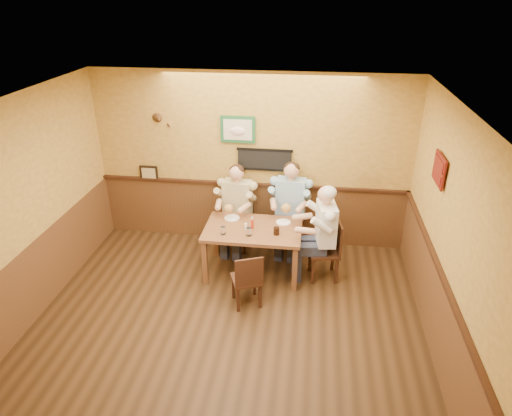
# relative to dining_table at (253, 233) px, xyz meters

# --- Properties ---
(room) EXTENTS (5.02, 5.03, 2.81)m
(room) POSITION_rel_dining_table_xyz_m (-0.03, -1.33, 1.03)
(room) COLOR #321F0F
(room) RESTS_ON ground
(dining_table) EXTENTS (1.40, 0.90, 0.75)m
(dining_table) POSITION_rel_dining_table_xyz_m (0.00, 0.00, 0.00)
(dining_table) COLOR brown
(dining_table) RESTS_ON ground
(chair_back_left) EXTENTS (0.47, 0.47, 0.91)m
(chair_back_left) POSITION_rel_dining_table_xyz_m (-0.35, 0.69, -0.20)
(chair_back_left) COLOR #3D2113
(chair_back_left) RESTS_ON ground
(chair_back_right) EXTENTS (0.47, 0.47, 0.94)m
(chair_back_right) POSITION_rel_dining_table_xyz_m (0.49, 0.77, -0.19)
(chair_back_right) COLOR #3D2113
(chair_back_right) RESTS_ON ground
(chair_right_end) EXTENTS (0.48, 0.48, 0.92)m
(chair_right_end) POSITION_rel_dining_table_xyz_m (1.04, -0.00, -0.20)
(chair_right_end) COLOR #3D2113
(chair_right_end) RESTS_ON ground
(chair_near_side) EXTENTS (0.49, 0.49, 0.81)m
(chair_near_side) POSITION_rel_dining_table_xyz_m (0.01, -0.76, -0.25)
(chair_near_side) COLOR #3D2113
(chair_near_side) RESTS_ON ground
(diner_tan_shirt) EXTENTS (0.68, 0.68, 1.30)m
(diner_tan_shirt) POSITION_rel_dining_table_xyz_m (-0.35, 0.69, -0.01)
(diner_tan_shirt) COLOR beige
(diner_tan_shirt) RESTS_ON ground
(diner_blue_polo) EXTENTS (0.68, 0.68, 1.35)m
(diner_blue_polo) POSITION_rel_dining_table_xyz_m (0.49, 0.77, 0.01)
(diner_blue_polo) COLOR #91BBDA
(diner_blue_polo) RESTS_ON ground
(diner_white_elder) EXTENTS (0.69, 0.69, 1.31)m
(diner_white_elder) POSITION_rel_dining_table_xyz_m (1.04, -0.00, -0.00)
(diner_white_elder) COLOR white
(diner_white_elder) RESTS_ON ground
(water_glass_left) EXTENTS (0.09, 0.09, 0.11)m
(water_glass_left) POSITION_rel_dining_table_xyz_m (-0.39, -0.23, 0.15)
(water_glass_left) COLOR white
(water_glass_left) RESTS_ON dining_table
(water_glass_mid) EXTENTS (0.10, 0.10, 0.12)m
(water_glass_mid) POSITION_rel_dining_table_xyz_m (-0.03, -0.22, 0.15)
(water_glass_mid) COLOR white
(water_glass_mid) RESTS_ON dining_table
(cola_tumbler) EXTENTS (0.09, 0.09, 0.11)m
(cola_tumbler) POSITION_rel_dining_table_xyz_m (0.35, -0.14, 0.15)
(cola_tumbler) COLOR black
(cola_tumbler) RESTS_ON dining_table
(hot_sauce_bottle) EXTENTS (0.05, 0.05, 0.16)m
(hot_sauce_bottle) POSITION_rel_dining_table_xyz_m (-0.01, -0.02, 0.17)
(hot_sauce_bottle) COLOR red
(hot_sauce_bottle) RESTS_ON dining_table
(salt_shaker) EXTENTS (0.05, 0.05, 0.10)m
(salt_shaker) POSITION_rel_dining_table_xyz_m (-0.10, -0.06, 0.14)
(salt_shaker) COLOR white
(salt_shaker) RESTS_ON dining_table
(pepper_shaker) EXTENTS (0.04, 0.04, 0.08)m
(pepper_shaker) POSITION_rel_dining_table_xyz_m (-0.10, -0.04, 0.13)
(pepper_shaker) COLOR black
(pepper_shaker) RESTS_ON dining_table
(plate_far_left) EXTENTS (0.25, 0.25, 0.02)m
(plate_far_left) POSITION_rel_dining_table_xyz_m (-0.36, 0.25, 0.10)
(plate_far_left) COLOR white
(plate_far_left) RESTS_ON dining_table
(plate_far_right) EXTENTS (0.28, 0.28, 0.01)m
(plate_far_right) POSITION_rel_dining_table_xyz_m (0.42, 0.22, 0.10)
(plate_far_right) COLOR white
(plate_far_right) RESTS_ON dining_table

